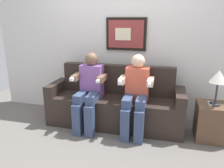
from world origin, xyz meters
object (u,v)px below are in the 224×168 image
Objects in this scene: side_table_right at (211,122)px; spare_remote_on_table at (210,103)px; couch at (115,105)px; table_lamp at (218,78)px; person_on_right at (136,92)px; person_on_left at (90,88)px.

side_table_right is 3.85× the size of spare_remote_on_table.
table_lamp is at bearing -4.88° from couch.
spare_remote_on_table is at bearing -174.37° from side_table_right.
spare_remote_on_table is (1.31, -0.11, 0.20)m from couch.
person_on_right is 0.97m from spare_remote_on_table.
person_on_left and person_on_right have the same top height.
table_lamp reaches higher than side_table_right.
table_lamp is (1.37, -0.12, 0.55)m from couch.
person_on_left reaches higher than couch.
spare_remote_on_table is at bearing 3.34° from person_on_right.
person_on_right is at bearing -177.15° from table_lamp.
couch is at bearing 175.14° from spare_remote_on_table.
side_table_right is at bearing 126.01° from table_lamp.
person_on_right reaches higher than table_lamp.
person_on_left is 0.68m from person_on_right.
person_on_right reaches higher than couch.
person_on_right reaches higher than spare_remote_on_table.
spare_remote_on_table is (1.65, 0.06, -0.10)m from person_on_left.
couch is 1.82× the size of person_on_left.
side_table_right is (1.02, 0.06, -0.36)m from person_on_right.
couch is 4.38× the size of table_lamp.
person_on_left reaches higher than spare_remote_on_table.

